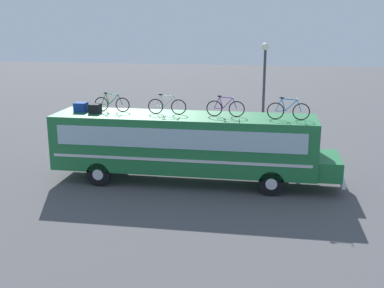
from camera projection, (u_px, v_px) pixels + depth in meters
ground_plane at (184, 181)px, 21.23m from camera, size 120.00×120.00×0.00m
bus at (187, 143)px, 20.76m from camera, size 12.55×2.64×3.02m
luggage_bag_1 at (81, 107)px, 21.29m from camera, size 0.53×0.51×0.41m
luggage_bag_2 at (95, 108)px, 20.99m from camera, size 0.46×0.54×0.40m
rooftop_bicycle_1 at (112, 104)px, 21.22m from camera, size 1.64×0.44×0.87m
rooftop_bicycle_2 at (167, 106)px, 20.59m from camera, size 1.71×0.44×0.90m
rooftop_bicycle_3 at (225, 108)px, 20.09m from camera, size 1.64×0.44×0.91m
rooftop_bicycle_4 at (288, 111)px, 19.44m from camera, size 1.75×0.44×0.94m
street_lamp at (264, 82)px, 25.02m from camera, size 0.40×0.40×5.91m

